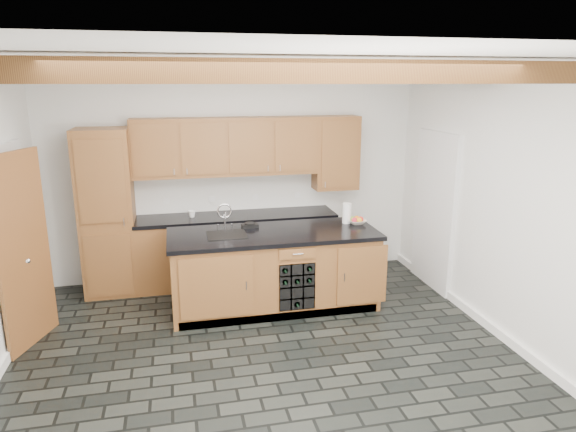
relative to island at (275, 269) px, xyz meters
name	(u,v)px	position (x,y,z in m)	size (l,w,h in m)	color
ground	(270,362)	(-0.31, -1.28, -0.47)	(5.00, 5.00, 0.00)	black
room_shell	(250,198)	(-0.39, -0.75, 1.06)	(5.01, 5.00, 5.00)	white
back_cabinetry	(210,212)	(-0.68, 0.95, 0.51)	(3.65, 0.62, 2.20)	brown
island	(275,269)	(0.00, 0.00, 0.00)	(2.48, 0.96, 0.93)	brown
faucet	(226,231)	(-0.56, 0.05, 0.50)	(0.45, 0.40, 0.34)	black
kitchen_scale	(250,225)	(-0.25, 0.26, 0.49)	(0.20, 0.13, 0.06)	black
fruit_bowl	(357,222)	(1.07, 0.14, 0.49)	(0.22, 0.22, 0.05)	white
fruit_cluster	(357,219)	(1.07, 0.14, 0.52)	(0.16, 0.17, 0.07)	red
paper_towel	(347,213)	(0.96, 0.21, 0.59)	(0.11, 0.11, 0.25)	white
mug	(192,214)	(-0.91, 0.92, 0.51)	(0.10, 0.10, 0.09)	white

